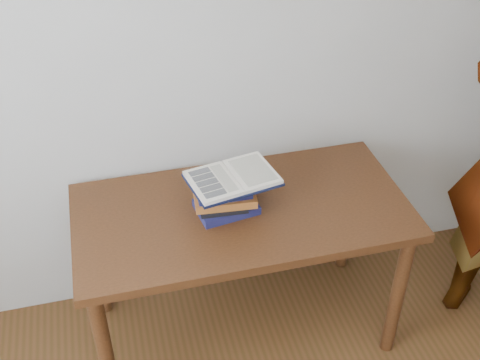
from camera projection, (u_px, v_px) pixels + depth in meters
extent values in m
cube|color=#B4B3AA|center=(186.00, 33.00, 2.28)|extent=(3.50, 0.04, 2.60)
cube|color=#4C2713|center=(242.00, 212.00, 2.38)|extent=(1.32, 0.66, 0.04)
cylinder|color=#4C2713|center=(106.00, 354.00, 2.26)|extent=(0.06, 0.06, 0.67)
cylinder|color=#4C2713|center=(398.00, 295.00, 2.50)|extent=(0.06, 0.06, 0.67)
cylinder|color=#4C2713|center=(97.00, 257.00, 2.68)|extent=(0.06, 0.06, 0.67)
cylinder|color=#4C2713|center=(347.00, 214.00, 2.92)|extent=(0.06, 0.06, 0.67)
cube|color=#171847|center=(226.00, 207.00, 2.35)|extent=(0.25, 0.19, 0.03)
cube|color=black|center=(222.00, 202.00, 2.33)|extent=(0.19, 0.15, 0.03)
cube|color=#A75626|center=(224.00, 195.00, 2.32)|extent=(0.25, 0.19, 0.03)
cube|color=#171847|center=(222.00, 187.00, 2.30)|extent=(0.21, 0.17, 0.03)
cube|color=olive|center=(222.00, 181.00, 2.28)|extent=(0.24, 0.20, 0.03)
cube|color=black|center=(233.00, 180.00, 2.26)|extent=(0.36, 0.28, 0.01)
cube|color=beige|center=(213.00, 183.00, 2.22)|extent=(0.19, 0.24, 0.01)
cube|color=beige|center=(252.00, 172.00, 2.28)|extent=(0.19, 0.24, 0.01)
cylinder|color=beige|center=(233.00, 178.00, 2.25)|extent=(0.05, 0.21, 0.01)
cube|color=black|center=(200.00, 172.00, 2.26)|extent=(0.09, 0.05, 0.00)
cube|color=black|center=(203.00, 177.00, 2.24)|extent=(0.09, 0.05, 0.00)
cube|color=black|center=(207.00, 182.00, 2.21)|extent=(0.09, 0.05, 0.00)
cube|color=black|center=(211.00, 188.00, 2.18)|extent=(0.09, 0.05, 0.00)
cube|color=black|center=(215.00, 194.00, 2.16)|extent=(0.09, 0.05, 0.00)
cube|color=beige|center=(224.00, 178.00, 2.23)|extent=(0.07, 0.18, 0.00)
cube|color=beige|center=(253.00, 170.00, 2.28)|extent=(0.16, 0.20, 0.00)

